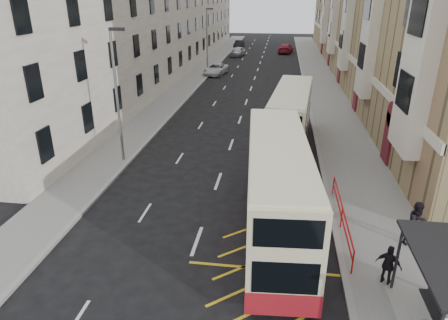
# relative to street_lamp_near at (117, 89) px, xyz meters

# --- Properties ---
(ground) EXTENTS (200.00, 200.00, 0.00)m
(ground) POSITION_rel_street_lamp_near_xyz_m (6.35, -12.00, -4.64)
(ground) COLOR black
(ground) RESTS_ON ground
(pavement_right) EXTENTS (4.00, 120.00, 0.15)m
(pavement_right) POSITION_rel_street_lamp_near_xyz_m (14.35, 18.00, -4.56)
(pavement_right) COLOR slate
(pavement_right) RESTS_ON ground
(pavement_left) EXTENTS (3.00, 120.00, 0.15)m
(pavement_left) POSITION_rel_street_lamp_near_xyz_m (-1.15, 18.00, -4.56)
(pavement_left) COLOR slate
(pavement_left) RESTS_ON ground
(kerb_right) EXTENTS (0.25, 120.00, 0.15)m
(kerb_right) POSITION_rel_street_lamp_near_xyz_m (12.35, 18.00, -4.56)
(kerb_right) COLOR gray
(kerb_right) RESTS_ON ground
(kerb_left) EXTENTS (0.25, 120.00, 0.15)m
(kerb_left) POSITION_rel_street_lamp_near_xyz_m (0.35, 18.00, -4.56)
(kerb_left) COLOR gray
(kerb_left) RESTS_ON ground
(road_markings) EXTENTS (10.00, 110.00, 0.01)m
(road_markings) POSITION_rel_street_lamp_near_xyz_m (6.35, 33.00, -4.63)
(road_markings) COLOR silver
(road_markings) RESTS_ON ground
(terrace_right) EXTENTS (10.75, 79.00, 15.25)m
(terrace_right) POSITION_rel_street_lamp_near_xyz_m (21.23, 33.38, 2.88)
(terrace_right) COLOR #948156
(terrace_right) RESTS_ON ground
(terrace_left) EXTENTS (9.18, 79.00, 13.25)m
(terrace_left) POSITION_rel_street_lamp_near_xyz_m (-7.08, 33.50, 1.88)
(terrace_left) COLOR silver
(terrace_left) RESTS_ON ground
(guard_railing) EXTENTS (0.06, 6.56, 1.01)m
(guard_railing) POSITION_rel_street_lamp_near_xyz_m (12.60, -6.25, -3.78)
(guard_railing) COLOR red
(guard_railing) RESTS_ON pavement_right
(street_lamp_near) EXTENTS (0.93, 0.18, 8.00)m
(street_lamp_near) POSITION_rel_street_lamp_near_xyz_m (0.00, 0.00, 0.00)
(street_lamp_near) COLOR slate
(street_lamp_near) RESTS_ON pavement_left
(street_lamp_far) EXTENTS (0.93, 0.18, 8.00)m
(street_lamp_far) POSITION_rel_street_lamp_near_xyz_m (0.00, 30.00, 0.00)
(street_lamp_far) COLOR slate
(street_lamp_far) RESTS_ON pavement_left
(double_decker_front) EXTENTS (3.19, 10.88, 4.28)m
(double_decker_front) POSITION_rel_street_lamp_near_xyz_m (9.67, -6.88, -2.46)
(double_decker_front) COLOR beige
(double_decker_front) RESTS_ON ground
(double_decker_rear) EXTENTS (3.31, 10.33, 4.05)m
(double_decker_rear) POSITION_rel_street_lamp_near_xyz_m (10.38, 4.13, -2.57)
(double_decker_rear) COLOR beige
(double_decker_rear) RESTS_ON ground
(pedestrian_mid) EXTENTS (1.18, 1.11, 1.93)m
(pedestrian_mid) POSITION_rel_street_lamp_near_xyz_m (15.48, -7.08, -3.52)
(pedestrian_mid) COLOR black
(pedestrian_mid) RESTS_ON pavement_right
(pedestrian_far) EXTENTS (0.99, 0.78, 1.57)m
(pedestrian_far) POSITION_rel_street_lamp_near_xyz_m (13.76, -9.85, -3.70)
(pedestrian_far) COLOR black
(pedestrian_far) RESTS_ON pavement_right
(white_van) EXTENTS (3.06, 5.31, 1.39)m
(white_van) POSITION_rel_street_lamp_near_xyz_m (1.15, 29.56, -3.94)
(white_van) COLOR silver
(white_van) RESTS_ON ground
(car_silver) EXTENTS (2.47, 4.71, 1.53)m
(car_silver) POSITION_rel_street_lamp_near_xyz_m (2.20, 46.26, -3.87)
(car_silver) COLOR #A9ABB1
(car_silver) RESTS_ON ground
(car_dark) EXTENTS (1.84, 4.23, 1.35)m
(car_dark) POSITION_rel_street_lamp_near_xyz_m (1.19, 57.86, -3.96)
(car_dark) COLOR black
(car_dark) RESTS_ON ground
(car_red) EXTENTS (2.92, 5.65, 1.57)m
(car_red) POSITION_rel_street_lamp_near_xyz_m (10.20, 51.19, -3.85)
(car_red) COLOR maroon
(car_red) RESTS_ON ground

